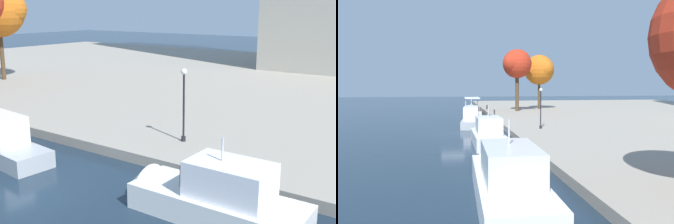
% 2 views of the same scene
% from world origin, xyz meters
% --- Properties ---
extents(ground_plane, '(220.00, 220.00, 0.00)m').
position_xyz_m(ground_plane, '(0.00, 0.00, 0.00)').
color(ground_plane, '#192838').
extents(tour_boat_0, '(11.27, 3.09, 4.04)m').
position_xyz_m(tour_boat_0, '(-24.76, 3.58, 0.33)').
color(tour_boat_0, silver).
rests_on(tour_boat_0, ground_plane).
extents(motor_yacht_1, '(11.00, 3.21, 4.37)m').
position_xyz_m(motor_yacht_1, '(-7.54, 2.50, 0.68)').
color(motor_yacht_1, '#9EA3A8').
rests_on(motor_yacht_1, ground_plane).
extents(motor_yacht_2, '(8.23, 2.62, 4.36)m').
position_xyz_m(motor_yacht_2, '(7.17, 3.04, 0.71)').
color(motor_yacht_2, silver).
rests_on(motor_yacht_2, ground_plane).
extents(motor_yacht_3, '(10.67, 3.07, 4.77)m').
position_xyz_m(motor_yacht_3, '(22.26, 2.34, 0.84)').
color(motor_yacht_3, white).
rests_on(motor_yacht_3, ground_plane).
extents(mooring_bollard_0, '(0.31, 0.31, 0.84)m').
position_xyz_m(mooring_bollard_0, '(-27.03, 6.58, 1.05)').
color(mooring_bollard_0, '#2D2D33').
rests_on(mooring_bollard_0, dock_promenade).
extents(mooring_bollard_1, '(0.22, 0.22, 0.78)m').
position_xyz_m(mooring_bollard_1, '(-16.20, 6.61, 1.02)').
color(mooring_bollard_1, '#2D2D33').
rests_on(mooring_bollard_1, dock_promenade).
extents(lamp_post, '(0.37, 0.37, 4.35)m').
position_xyz_m(lamp_post, '(1.96, 9.33, 3.13)').
color(lamp_post, black).
rests_on(lamp_post, dock_promenade).
extents(tree_1, '(5.78, 5.69, 10.32)m').
position_xyz_m(tree_1, '(-26.49, 16.68, 8.09)').
color(tree_1, '#4C3823').
rests_on(tree_1, dock_promenade).
extents(tree_2, '(5.10, 5.25, 10.89)m').
position_xyz_m(tree_2, '(-22.18, 11.35, 8.93)').
color(tree_2, '#4C3823').
rests_on(tree_2, dock_promenade).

